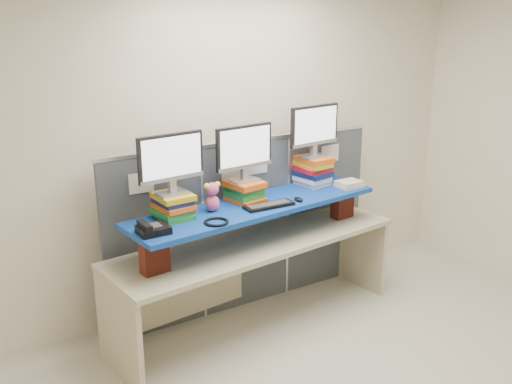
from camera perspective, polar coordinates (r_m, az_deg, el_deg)
room at (r=3.50m, az=14.12°, el=-2.05°), size 5.00×4.00×2.80m
cubicle_partition at (r=5.03m, az=-1.02°, el=-3.19°), size 2.60×0.06×1.53m
desk at (r=4.75m, az=-0.00°, el=-6.50°), size 2.59×0.99×0.77m
brick_pier_left at (r=4.13m, az=-10.12°, el=-6.21°), size 0.21×0.13×0.27m
brick_pier_right at (r=5.21m, az=8.63°, el=-1.11°), size 0.21×0.13×0.27m
blue_board at (r=4.59m, az=-0.00°, el=-1.43°), size 2.22×0.76×0.04m
book_stack_left at (r=4.29m, az=-8.30°, el=-1.37°), size 0.29×0.32×0.18m
book_stack_center at (r=4.63m, az=-1.17°, el=0.12°), size 0.29×0.33×0.17m
book_stack_right at (r=5.09m, az=5.70°, el=2.14°), size 0.29×0.33×0.26m
monitor_left at (r=4.19m, az=-8.49°, el=3.15°), size 0.52×0.17×0.45m
monitor_center at (r=4.54m, az=-1.18°, el=4.24°), size 0.52×0.17×0.45m
monitor_right at (r=5.01m, az=5.86°, el=6.39°), size 0.52×0.17×0.45m
keyboard at (r=4.51m, az=1.32°, el=-1.35°), size 0.42×0.15×0.03m
mouse at (r=4.66m, az=4.27°, el=-0.72°), size 0.06×0.10×0.03m
desk_phone at (r=4.03m, az=-10.34°, el=-3.65°), size 0.21×0.19×0.09m
headset at (r=4.17m, az=-3.99°, el=-2.99°), size 0.22×0.22×0.02m
plush_toy at (r=4.39m, az=-4.39°, el=-0.45°), size 0.14×0.10×0.23m
binder_stack at (r=5.10m, az=9.29°, el=0.80°), size 0.23×0.18×0.05m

